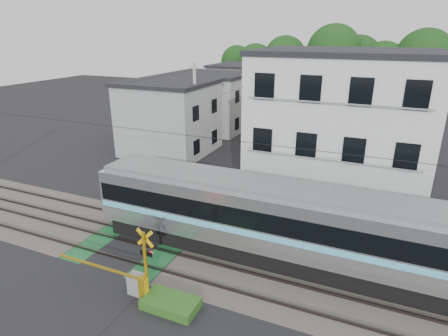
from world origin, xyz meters
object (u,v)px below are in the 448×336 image
at_px(crossing_signal_far, 139,193).
at_px(commuter_train, 278,221).
at_px(pedestrian, 304,112).
at_px(apartment_block, 340,128).
at_px(crossing_signal_near, 138,280).

bearing_deg(crossing_signal_far, commuter_train, -14.30).
relative_size(crossing_signal_far, pedestrian, 2.75).
distance_m(commuter_train, apartment_block, 8.83).
relative_size(apartment_block, pedestrian, 5.93).
relative_size(crossing_signal_near, pedestrian, 2.75).
distance_m(apartment_block, pedestrian, 23.67).
distance_m(crossing_signal_near, crossing_signal_far, 8.95).
height_order(crossing_signal_near, pedestrian, crossing_signal_near).
relative_size(commuter_train, crossing_signal_near, 3.85).
bearing_deg(apartment_block, crossing_signal_near, -114.22).
height_order(crossing_signal_near, apartment_block, apartment_block).
bearing_deg(apartment_block, commuter_train, -99.97).
xyz_separation_m(commuter_train, crossing_signal_near, (-4.46, -4.85, -1.29)).
xyz_separation_m(crossing_signal_far, pedestrian, (4.30, 28.19, 0.15)).
height_order(crossing_signal_far, pedestrian, crossing_signal_far).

